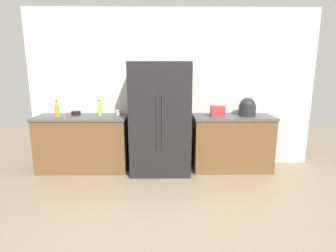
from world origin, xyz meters
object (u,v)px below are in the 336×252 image
at_px(cup_b, 119,113).
at_px(toaster, 218,111).
at_px(refrigerator, 160,118).
at_px(bottle_b, 100,110).
at_px(cup_c, 69,115).
at_px(rice_cooker, 247,108).
at_px(cup_a, 215,112).
at_px(bowl_a, 76,113).
at_px(bottle_a, 57,110).

bearing_deg(cup_b, toaster, -5.05).
xyz_separation_m(refrigerator, toaster, (0.92, 0.02, 0.11)).
bearing_deg(cup_b, refrigerator, -13.31).
distance_m(bottle_b, cup_c, 0.48).
bearing_deg(rice_cooker, cup_b, 177.69).
height_order(refrigerator, cup_a, refrigerator).
relative_size(cup_a, cup_b, 1.05).
height_order(toaster, rice_cooker, rice_cooker).
bearing_deg(cup_b, bottle_b, -163.79).
xyz_separation_m(bottle_b, bowl_a, (-0.42, 0.09, -0.07)).
height_order(bottle_b, bowl_a, bottle_b).
distance_m(refrigerator, cup_a, 0.94).
bearing_deg(bowl_a, cup_a, 1.10).
height_order(cup_b, cup_c, cup_b).
xyz_separation_m(refrigerator, cup_a, (0.91, 0.21, 0.07)).
distance_m(cup_a, cup_c, 2.38).
height_order(bottle_a, bowl_a, bottle_a).
height_order(toaster, cup_c, toaster).
xyz_separation_m(refrigerator, bottle_b, (-0.98, 0.08, 0.13)).
distance_m(toaster, bottle_b, 1.90).
relative_size(refrigerator, rice_cooker, 5.94).
xyz_separation_m(bottle_b, cup_c, (-0.47, -0.11, -0.07)).
xyz_separation_m(rice_cooker, cup_a, (-0.50, 0.14, -0.09)).
bearing_deg(bowl_a, cup_c, -104.84).
bearing_deg(cup_b, rice_cooker, -2.31).
bearing_deg(refrigerator, cup_c, -178.96).
height_order(bottle_b, cup_a, bottle_b).
xyz_separation_m(refrigerator, cup_b, (-0.69, 0.16, 0.07)).
xyz_separation_m(refrigerator, bowl_a, (-1.40, 0.17, 0.06)).
bearing_deg(cup_c, rice_cooker, 2.11).
bearing_deg(rice_cooker, bottle_a, -178.64).
distance_m(toaster, bottle_a, 2.56).
distance_m(toaster, cup_b, 1.62).
bearing_deg(bottle_a, refrigerator, -0.23).
bearing_deg(cup_a, bottle_a, -175.35).
bearing_deg(toaster, cup_a, 91.93).
bearing_deg(cup_c, toaster, 1.15).
bearing_deg(toaster, bottle_a, -179.67).
relative_size(rice_cooker, cup_a, 3.23).
height_order(toaster, bottle_a, bottle_a).
height_order(bottle_a, bottle_b, bottle_a).
xyz_separation_m(refrigerator, rice_cooker, (1.41, 0.08, 0.16)).
relative_size(rice_cooker, cup_b, 3.38).
relative_size(toaster, cup_c, 3.01).
relative_size(toaster, cup_b, 2.48).
relative_size(rice_cooker, bottle_a, 1.12).
bearing_deg(cup_b, cup_c, -165.92).
distance_m(bottle_b, cup_b, 0.31).
relative_size(refrigerator, toaster, 8.10).
bearing_deg(cup_c, bottle_a, 170.17).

